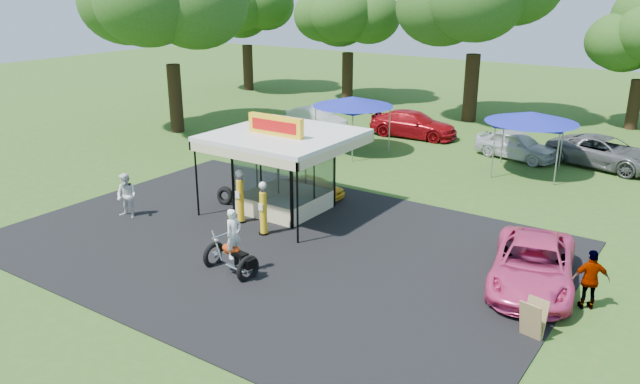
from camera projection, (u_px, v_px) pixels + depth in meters
The scene contains 21 objects.
ground at pixel (243, 263), 21.53m from camera, with size 120.00×120.00×0.00m, color #2D5A1C.
asphalt_apron at pixel (279, 244), 23.09m from camera, with size 20.00×14.00×0.04m, color black.
gas_station_kiosk at pixel (284, 170), 25.93m from camera, with size 5.40×5.40×4.18m.
gas_pump_left at pixel (240, 198), 24.84m from camera, with size 0.42×0.42×2.24m.
gas_pump_right at pixel (263, 210), 23.65m from camera, with size 0.40×0.40×2.14m.
motorcycle at pixel (233, 248), 20.51m from camera, with size 2.06×1.14×2.38m.
spare_tires at pixel (225, 196), 27.18m from camera, with size 0.95×0.65×0.79m.
a_frame_sign at pixel (533, 319), 16.88m from camera, with size 0.67×0.68×1.12m.
kiosk_car at pixel (315, 186), 28.08m from camera, with size 1.13×2.82×0.96m, color yellow.
pink_sedan at pixel (533, 265), 19.70m from camera, with size 2.47×5.36×1.49m, color #E33D7E.
spectator_west at pixel (127, 196), 25.44m from camera, with size 0.91×0.71×1.88m, color white.
spectator_east_b at pixel (591, 280), 18.32m from camera, with size 1.09×0.45×1.86m, color gray.
bg_car_a at pixel (316, 119), 40.66m from camera, with size 1.56×4.48×1.48m, color white.
bg_car_b at pixel (413, 124), 38.80m from camera, with size 2.24×5.50×1.59m, color #A50C13.
bg_car_c at pixel (517, 145), 34.00m from camera, with size 1.82×4.53×1.54m, color silver.
bg_car_d at pixel (605, 152), 32.43m from camera, with size 2.65×5.74×1.60m, color #5F5E61.
tent_west at pixel (353, 102), 34.74m from camera, with size 4.53×4.53×3.17m.
tent_east at pixel (532, 118), 30.72m from camera, with size 4.53×4.53×3.17m.
oak_far_a at pixel (246, 9), 53.69m from camera, with size 9.27×9.27×10.99m.
oak_far_b at pixel (348, 15), 49.08m from camera, with size 8.82×8.82×10.52m.
oak_near at pixel (168, 3), 37.89m from camera, with size 11.06×11.06×12.73m.
Camera 1 is at (13.26, -14.67, 9.26)m, focal length 35.00 mm.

